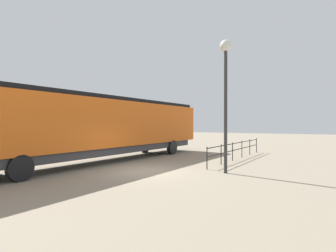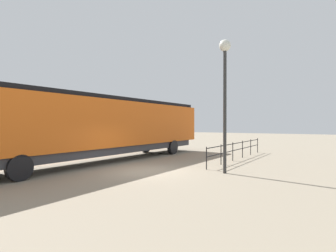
{
  "view_description": "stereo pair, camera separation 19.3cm",
  "coord_description": "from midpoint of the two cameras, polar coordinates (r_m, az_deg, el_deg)",
  "views": [
    {
      "loc": [
        8.24,
        -11.09,
        2.35
      ],
      "look_at": [
        -0.76,
        3.36,
        2.23
      ],
      "focal_mm": 29.54,
      "sensor_mm": 36.0,
      "label": 1
    },
    {
      "loc": [
        8.4,
        -10.99,
        2.35
      ],
      "look_at": [
        -0.76,
        3.36,
        2.23
      ],
      "focal_mm": 29.54,
      "sensor_mm": 36.0,
      "label": 2
    }
  ],
  "objects": [
    {
      "name": "platform_fence",
      "position": [
        19.09,
        13.85,
        -4.36
      ],
      "size": [
        0.05,
        10.04,
        1.18
      ],
      "color": "black",
      "rests_on": "ground_plane"
    },
    {
      "name": "ground_plane",
      "position": [
        14.02,
        -5.09,
        -9.24
      ],
      "size": [
        120.0,
        120.0,
        0.0
      ],
      "primitive_type": "plane",
      "color": "gray"
    },
    {
      "name": "locomotive",
      "position": [
        17.87,
        -12.36,
        0.13
      ],
      "size": [
        2.93,
        18.81,
        4.01
      ],
      "color": "orange",
      "rests_on": "ground_plane"
    },
    {
      "name": "lamp_post",
      "position": [
        13.64,
        11.41,
        10.01
      ],
      "size": [
        0.56,
        0.56,
        6.37
      ],
      "color": "#2D2D2D",
      "rests_on": "ground_plane"
    }
  ]
}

